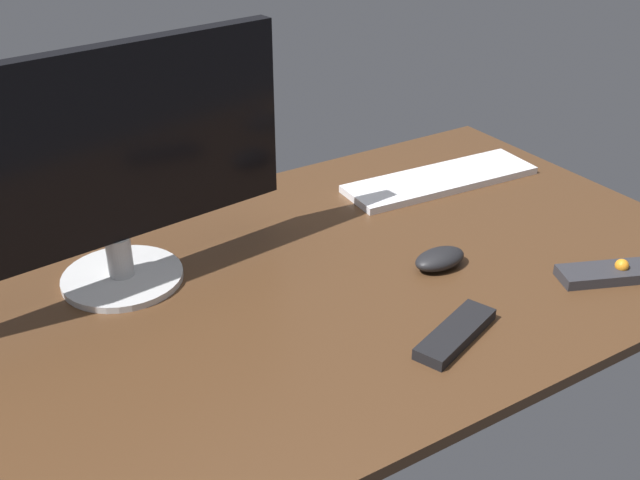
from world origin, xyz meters
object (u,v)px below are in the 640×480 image
keyboard (441,179)px  tv_remote (456,333)px  monitor (106,161)px  computer_mouse (440,259)px  media_remote (607,273)px

keyboard → tv_remote: (-34.87, -45.10, 0.15)cm
monitor → computer_mouse: size_ratio=6.35×
keyboard → computer_mouse: 35.95cm
media_remote → tv_remote: media_remote is taller
tv_remote → computer_mouse: bearing=36.6°
monitor → tv_remote: (37.10, -43.09, -21.22)cm
media_remote → tv_remote: (-33.56, 0.52, -0.11)cm
media_remote → monitor: bearing=171.2°
keyboard → computer_mouse: (-23.25, -27.41, 0.91)cm
keyboard → monitor: bearing=-174.4°
monitor → tv_remote: bearing=-55.9°
tv_remote → media_remote: bearing=-21.0°
keyboard → media_remote: bearing=-87.7°
media_remote → tv_remote: bearing=-158.0°
keyboard → media_remote: media_remote is taller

